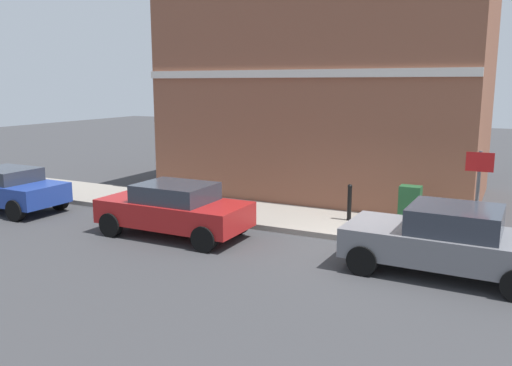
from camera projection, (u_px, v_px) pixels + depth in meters
name	position (u px, v px, depth m)	size (l,w,h in m)	color
ground	(369.00, 253.00, 12.45)	(80.00, 80.00, 0.00)	#38383A
sidewalk	(198.00, 207.00, 16.74)	(2.62, 30.00, 0.15)	gray
corner_building	(329.00, 95.00, 18.93)	(6.63, 10.63, 7.09)	brown
car_grey	(446.00, 240.00, 10.92)	(2.04, 4.08, 1.47)	slate
car_red	(174.00, 209.00, 13.71)	(1.84, 3.96, 1.40)	maroon
car_blue	(5.00, 188.00, 16.54)	(1.87, 4.08, 1.34)	navy
utility_cabinet	(410.00, 209.00, 13.91)	(0.46, 0.61, 1.15)	#1E4C28
bollard_near_cabinet	(349.00, 201.00, 14.73)	(0.14, 0.14, 1.04)	black
street_sign	(478.00, 185.00, 12.00)	(0.08, 0.60, 2.30)	#59595B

